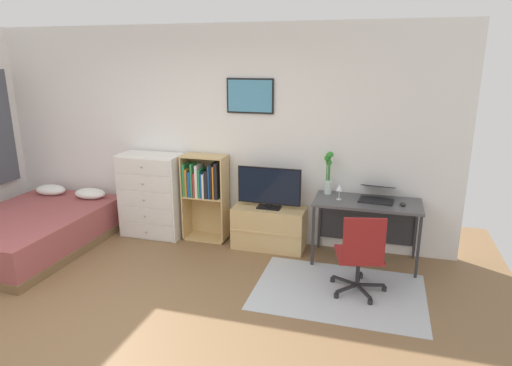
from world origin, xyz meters
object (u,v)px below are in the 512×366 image
at_px(desk, 367,211).
at_px(laptop, 377,194).
at_px(wine_glass, 339,188).
at_px(computer_mouse, 403,204).
at_px(dresser, 152,195).
at_px(office_chair, 361,253).
at_px(bed, 33,230).
at_px(television, 269,188).
at_px(bookshelf, 205,189).
at_px(bamboo_vase, 328,172).
at_px(tv_stand, 269,228).

xyz_separation_m(desk, laptop, (0.10, 0.03, 0.20)).
bearing_deg(wine_glass, computer_mouse, -1.68).
xyz_separation_m(dresser, wine_glass, (2.44, -0.09, 0.32)).
height_order(office_chair, laptop, laptop).
xyz_separation_m(bed, laptop, (4.10, 0.84, 0.57)).
distance_m(bed, office_chair, 3.99).
relative_size(desk, laptop, 2.67).
relative_size(dresser, television, 1.41).
bearing_deg(bookshelf, office_chair, -24.59).
bearing_deg(office_chair, desk, 76.29).
bearing_deg(dresser, bamboo_vase, 2.58).
relative_size(bed, computer_mouse, 19.61).
bearing_deg(wine_glass, desk, 17.25).
bearing_deg(television, office_chair, -36.71).
bearing_deg(bookshelf, laptop, -0.68).
bearing_deg(dresser, bookshelf, 4.59).
bearing_deg(bed, computer_mouse, 8.81).
bearing_deg(laptop, computer_mouse, -21.40).
relative_size(bed, tv_stand, 2.30).
bearing_deg(wine_glass, bed, -169.07).
relative_size(bed, laptop, 4.59).
xyz_separation_m(dresser, tv_stand, (1.59, 0.02, -0.29)).
relative_size(office_chair, bamboo_vase, 1.69).
bearing_deg(tv_stand, bookshelf, 177.17).
distance_m(bookshelf, tv_stand, 0.96).
bearing_deg(television, laptop, 1.82).
distance_m(bed, computer_mouse, 4.46).
xyz_separation_m(bookshelf, office_chair, (2.02, -0.93, -0.22)).
distance_m(dresser, wine_glass, 2.46).
height_order(bed, dresser, dresser).
bearing_deg(bamboo_vase, bookshelf, -178.34).
xyz_separation_m(laptop, bamboo_vase, (-0.57, 0.07, 0.20)).
xyz_separation_m(dresser, desk, (2.75, 0.01, 0.05)).
xyz_separation_m(dresser, television, (1.59, -0.01, 0.23)).
bearing_deg(laptop, television, -172.13).
distance_m(desk, office_chair, 0.89).
height_order(laptop, bamboo_vase, bamboo_vase).
xyz_separation_m(dresser, laptop, (2.85, 0.03, 0.25)).
bearing_deg(office_chair, tv_stand, 129.45).
bearing_deg(tv_stand, television, -90.00).
relative_size(television, desk, 0.66).
distance_m(desk, wine_glass, 0.43).
bearing_deg(bamboo_vase, computer_mouse, -14.24).
distance_m(television, computer_mouse, 1.55).
relative_size(bookshelf, computer_mouse, 10.74).
bearing_deg(bamboo_vase, office_chair, -64.52).
distance_m(dresser, bamboo_vase, 2.33).
height_order(desk, computer_mouse, computer_mouse).
bearing_deg(bed, wine_glass, 10.78).
height_order(bamboo_vase, wine_glass, bamboo_vase).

